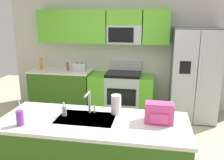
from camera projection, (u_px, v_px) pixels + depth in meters
ground_plane at (105, 157)px, 3.70m from camera, size 9.00×9.00×0.00m
kitchen_wall_unit at (117, 44)px, 5.33m from camera, size 5.20×0.43×2.60m
back_counter at (62, 89)px, 5.53m from camera, size 1.37×0.63×0.90m
range_oven at (121, 93)px, 5.30m from camera, size 1.36×0.61×1.10m
refrigerator at (194, 75)px, 4.86m from camera, size 0.90×0.76×1.85m
island_counter at (94, 154)px, 2.94m from camera, size 2.20×0.89×0.90m
toaster at (80, 67)px, 5.26m from camera, size 0.28×0.16×0.18m
pepper_mill at (68, 66)px, 5.36m from camera, size 0.05×0.05×0.19m
bottle_orange at (41, 64)px, 5.43m from camera, size 0.07×0.07×0.27m
sink_faucet at (89, 101)px, 2.98m from camera, size 0.08×0.21×0.28m
drink_cup_purple at (20, 118)px, 2.68m from camera, size 0.08×0.08×0.29m
soap_dispenser at (64, 110)px, 2.94m from camera, size 0.06×0.06×0.17m
paper_towel_roll at (116, 104)px, 2.99m from camera, size 0.12×0.12×0.24m
backpack at (159, 112)px, 2.75m from camera, size 0.32×0.22×0.23m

